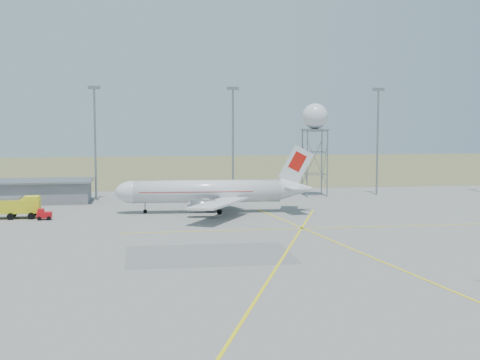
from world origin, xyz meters
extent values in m
plane|color=gray|center=(0.00, 0.00, 0.00)|extent=(400.00, 400.00, 0.00)
cube|color=olive|center=(0.00, 140.00, 0.01)|extent=(400.00, 120.00, 0.03)
cube|color=gray|center=(-45.00, 64.00, 1.80)|extent=(18.00, 9.00, 3.60)
cube|color=gray|center=(-45.00, 64.00, 3.75)|extent=(19.00, 10.00, 0.30)
cylinder|color=gray|center=(-35.00, 66.00, 10.00)|extent=(0.36, 0.36, 20.00)
cube|color=gray|center=(-35.00, 66.00, 20.20)|extent=(2.20, 0.50, 0.60)
cylinder|color=gray|center=(-10.00, 66.00, 10.00)|extent=(0.36, 0.36, 20.00)
cube|color=gray|center=(-10.00, 66.00, 20.20)|extent=(2.20, 0.50, 0.60)
cylinder|color=gray|center=(18.00, 66.00, 10.00)|extent=(0.36, 0.36, 20.00)
cube|color=gray|center=(18.00, 66.00, 20.20)|extent=(2.20, 0.50, 0.60)
cylinder|color=silver|center=(-16.80, 47.24, 3.35)|extent=(23.10, 4.97, 3.53)
ellipsoid|color=silver|center=(-28.24, 47.96, 3.35)|extent=(5.85, 3.88, 3.53)
cube|color=black|center=(-29.29, 48.03, 3.88)|extent=(1.46, 2.02, 0.86)
cone|color=silver|center=(-2.72, 46.35, 3.61)|extent=(5.50, 3.85, 3.53)
cube|color=silver|center=(-2.72, 46.35, 7.32)|extent=(5.65, 0.62, 6.63)
cube|color=red|center=(-2.55, 46.34, 7.93)|extent=(3.05, 0.49, 3.40)
cube|color=silver|center=(-2.98, 49.19, 4.06)|extent=(3.12, 5.02, 0.16)
cube|color=silver|center=(-3.34, 43.56, 4.06)|extent=(3.12, 5.02, 0.16)
cube|color=silver|center=(-14.98, 55.07, 2.47)|extent=(9.28, 14.65, 0.32)
cube|color=silver|center=(-15.98, 39.24, 2.47)|extent=(10.65, 14.35, 0.32)
cylinder|color=slate|center=(-17.35, 52.40, 1.67)|extent=(3.82, 2.26, 2.03)
cylinder|color=slate|center=(-18.00, 42.19, 1.67)|extent=(3.82, 2.26, 2.03)
cube|color=red|center=(-18.56, 47.35, 3.44)|extent=(17.82, 4.67, 0.11)
cylinder|color=black|center=(-26.48, 47.85, 0.40)|extent=(0.65, 0.65, 0.79)
cube|color=black|center=(-15.04, 47.13, 0.40)|extent=(1.21, 5.33, 0.79)
cylinder|color=gray|center=(-15.04, 47.13, 0.79)|extent=(0.22, 0.22, 1.59)
cylinder|color=gray|center=(3.83, 64.56, 6.30)|extent=(0.23, 0.23, 12.59)
cylinder|color=gray|center=(7.70, 64.56, 6.30)|extent=(0.23, 0.23, 12.59)
cylinder|color=gray|center=(7.70, 68.43, 6.30)|extent=(0.23, 0.23, 12.59)
cylinder|color=gray|center=(3.83, 68.43, 6.30)|extent=(0.23, 0.23, 12.59)
cube|color=gray|center=(5.76, 66.49, 12.59)|extent=(4.48, 4.48, 0.24)
sphere|color=silver|center=(5.76, 66.49, 15.11)|extent=(4.84, 4.84, 4.84)
cube|color=yellow|center=(-46.04, 45.42, 1.81)|extent=(8.21, 2.90, 1.99)
cube|color=yellow|center=(-43.14, 45.49, 2.63)|extent=(2.23, 2.58, 1.27)
cube|color=black|center=(-42.51, 45.50, 2.72)|extent=(0.14, 2.36, 0.91)
cube|color=gray|center=(-46.94, 45.40, 2.99)|extent=(4.58, 2.28, 0.36)
cube|color=red|center=(-41.11, 43.39, 0.71)|extent=(2.12, 1.38, 0.86)
cube|color=red|center=(-41.59, 43.38, 1.38)|extent=(0.88, 1.16, 0.48)
camera|label=1|loc=(-27.64, -56.41, 14.97)|focal=50.00mm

